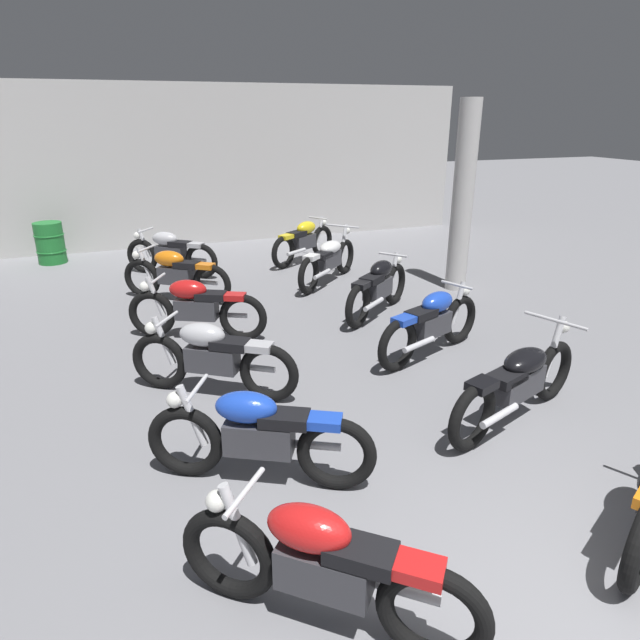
{
  "coord_description": "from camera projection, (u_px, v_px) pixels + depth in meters",
  "views": [
    {
      "loc": [
        -2.25,
        -1.47,
        2.98
      ],
      "look_at": [
        0.0,
        4.57,
        0.55
      ],
      "focal_mm": 31.07,
      "sensor_mm": 36.0,
      "label": 1
    }
  ],
  "objects": [
    {
      "name": "motorcycle_right_row_4",
      "position": [
        328.0,
        259.0,
        10.13
      ],
      "size": [
        1.67,
        1.55,
        0.97
      ],
      "color": "black",
      "rests_on": "ground"
    },
    {
      "name": "motorcycle_left_row_5",
      "position": [
        170.0,
        252.0,
        10.6
      ],
      "size": [
        1.62,
        1.3,
        0.88
      ],
      "color": "black",
      "rests_on": "ground"
    },
    {
      "name": "motorcycle_left_row_0",
      "position": [
        323.0,
        566.0,
        3.28
      ],
      "size": [
        1.56,
        1.37,
        0.88
      ],
      "color": "black",
      "rests_on": "ground"
    },
    {
      "name": "motorcycle_right_row_1",
      "position": [
        518.0,
        381.0,
        5.53
      ],
      "size": [
        2.07,
        0.97,
        0.97
      ],
      "color": "black",
      "rests_on": "ground"
    },
    {
      "name": "motorcycle_right_row_2",
      "position": [
        432.0,
        323.0,
        7.06
      ],
      "size": [
        1.87,
        0.84,
        0.88
      ],
      "color": "black",
      "rests_on": "ground"
    },
    {
      "name": "motorcycle_left_row_3",
      "position": [
        196.0,
        307.0,
        7.61
      ],
      "size": [
        1.81,
        0.98,
        0.88
      ],
      "color": "black",
      "rests_on": "ground"
    },
    {
      "name": "motorcycle_right_row_3",
      "position": [
        378.0,
        287.0,
        8.51
      ],
      "size": [
        1.62,
        1.3,
        0.88
      ],
      "color": "black",
      "rests_on": "ground"
    },
    {
      "name": "motorcycle_left_row_2",
      "position": [
        212.0,
        357.0,
        6.07
      ],
      "size": [
        1.7,
        1.19,
        0.88
      ],
      "color": "black",
      "rests_on": "ground"
    },
    {
      "name": "motorcycle_left_row_4",
      "position": [
        175.0,
        274.0,
        9.17
      ],
      "size": [
        1.66,
        1.25,
        0.88
      ],
      "color": "black",
      "rests_on": "ground"
    },
    {
      "name": "back_wall",
      "position": [
        210.0,
        166.0,
        12.92
      ],
      "size": [
        12.72,
        0.24,
        3.6
      ],
      "primitive_type": "cube",
      "color": "#BCBAB7",
      "rests_on": "ground"
    },
    {
      "name": "oil_drum",
      "position": [
        50.0,
        243.0,
        11.49
      ],
      "size": [
        0.59,
        0.59,
        0.85
      ],
      "color": "#1E722D",
      "rests_on": "ground"
    },
    {
      "name": "motorcycle_left_row_1",
      "position": [
        258.0,
        435.0,
        4.61
      ],
      "size": [
        1.78,
        1.04,
        0.88
      ],
      "color": "black",
      "rests_on": "ground"
    },
    {
      "name": "motorcycle_right_row_5",
      "position": [
        304.0,
        240.0,
        11.55
      ],
      "size": [
        1.71,
        1.16,
        0.88
      ],
      "color": "black",
      "rests_on": "ground"
    },
    {
      "name": "support_pillar",
      "position": [
        463.0,
        198.0,
        9.4
      ],
      "size": [
        0.36,
        0.36,
        3.2
      ],
      "primitive_type": "cylinder",
      "color": "#BCBAB7",
      "rests_on": "ground"
    }
  ]
}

